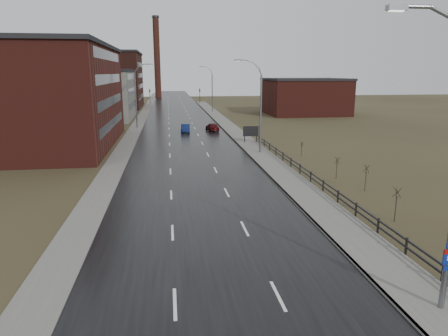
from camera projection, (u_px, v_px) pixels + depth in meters
name	position (u px, v px, depth m)	size (l,w,h in m)	color
road	(182.00, 129.00, 71.53)	(14.00, 300.00, 0.06)	black
sidewalk_right	(260.00, 154.00, 48.58)	(3.20, 180.00, 0.18)	#595651
curb_right	(248.00, 155.00, 48.38)	(0.16, 180.00, 0.18)	slate
sidewalk_left	(135.00, 129.00, 70.42)	(2.40, 260.00, 0.12)	#595651
warehouse_near	(25.00, 96.00, 52.70)	(22.44, 28.56, 13.50)	#471914
warehouse_mid	(94.00, 94.00, 85.24)	(16.32, 20.40, 10.50)	slate
warehouse_far	(94.00, 80.00, 112.88)	(26.52, 24.48, 15.50)	#331611
building_right	(305.00, 96.00, 95.78)	(18.36, 16.32, 8.50)	#471914
smokestack	(157.00, 57.00, 153.80)	(2.70, 2.70, 30.70)	#331611
streetlight_right_mid	(258.00, 106.00, 48.19)	(3.36, 0.28, 11.35)	slate
streetlight_left	(137.00, 95.00, 71.07)	(3.36, 0.28, 11.35)	slate
streetlight_right_far	(211.00, 89.00, 100.20)	(3.36, 0.28, 11.35)	slate
guardrail	(326.00, 187.00, 32.59)	(0.10, 53.05, 1.10)	black
shrub_c	(396.00, 203.00, 26.66)	(0.57, 0.60, 2.42)	#382D23
shrub_d	(366.00, 177.00, 33.66)	(0.55, 0.58, 2.31)	#382D23
shrub_e	(337.00, 167.00, 37.60)	(0.50, 0.53, 2.09)	#382D23
shrub_f	(302.00, 149.00, 48.04)	(0.41, 0.43, 1.68)	#382D23
billboard	(251.00, 132.00, 56.17)	(2.22, 0.17, 2.49)	black
traffic_light_left	(150.00, 89.00, 127.18)	(0.58, 2.73, 5.30)	black
traffic_light_right	(200.00, 89.00, 129.32)	(0.58, 2.73, 5.30)	black
car_near	(185.00, 129.00, 66.63)	(1.43, 4.09, 1.35)	#0E1B48
car_far	(212.00, 127.00, 68.20)	(1.68, 4.17, 1.42)	#440B0E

